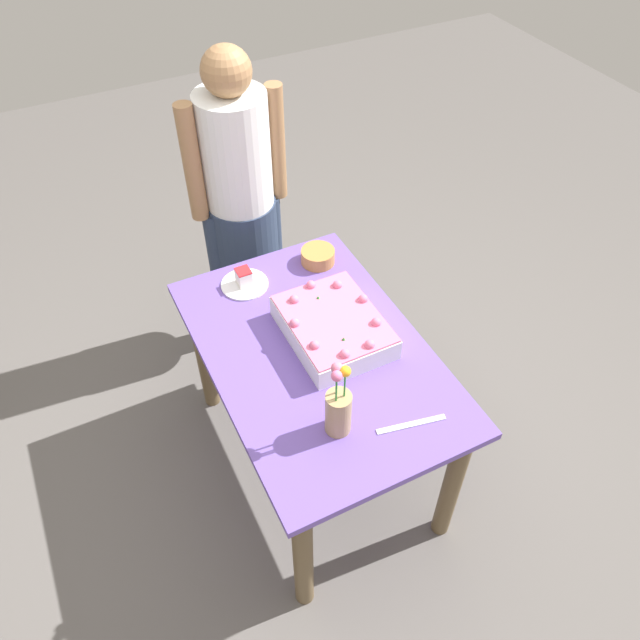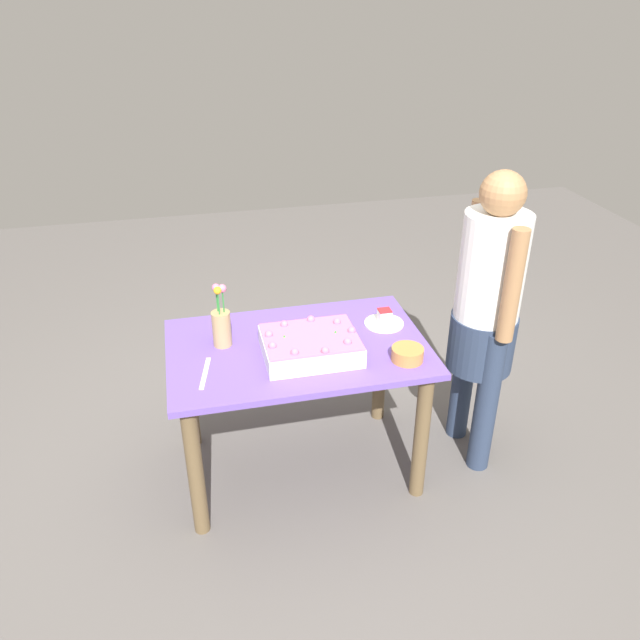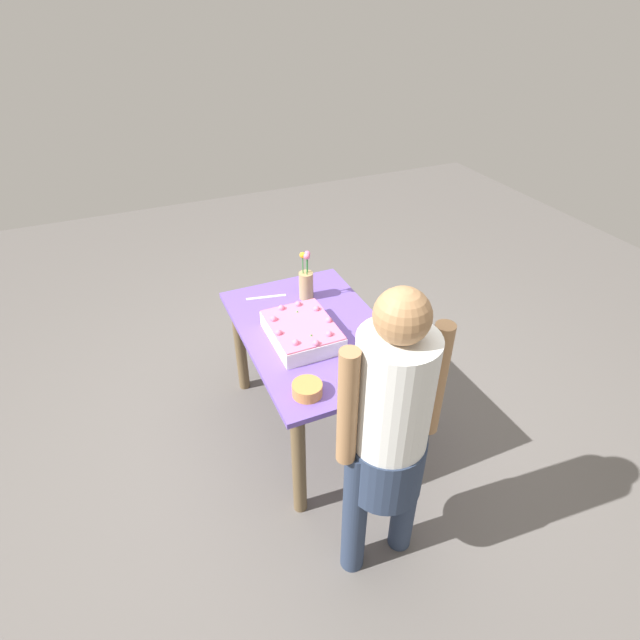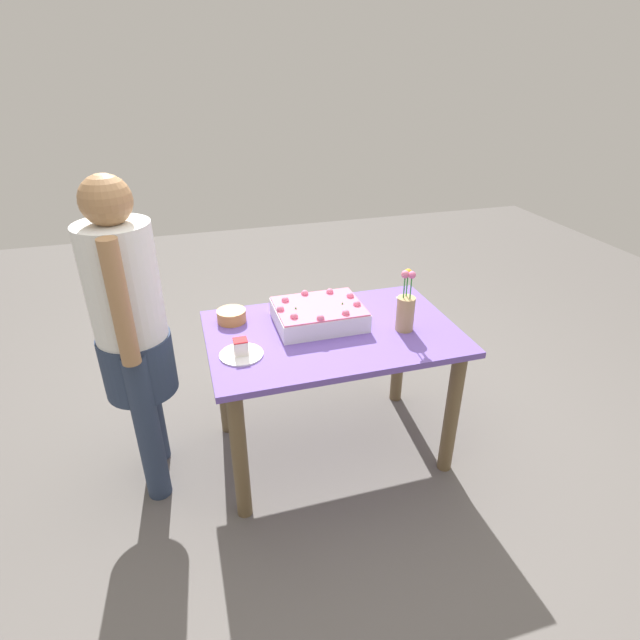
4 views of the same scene
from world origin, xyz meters
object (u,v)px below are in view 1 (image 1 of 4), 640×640
at_px(flower_vase, 338,409).
at_px(fruit_bowl, 318,256).
at_px(serving_plate_with_slice, 244,281).
at_px(person_standing, 239,191).
at_px(cake_knife, 411,424).
at_px(sheet_cake, 333,326).

distance_m(flower_vase, fruit_bowl, 0.84).
xyz_separation_m(serving_plate_with_slice, fruit_bowl, (-0.00, -0.33, 0.01)).
distance_m(flower_vase, person_standing, 1.23).
distance_m(serving_plate_with_slice, cake_knife, 0.90).
bearing_deg(fruit_bowl, sheet_cake, 161.24).
relative_size(cake_knife, fruit_bowl, 1.68).
distance_m(fruit_bowl, person_standing, 0.48).
bearing_deg(serving_plate_with_slice, flower_vase, -178.87).
bearing_deg(person_standing, cake_knife, 3.22).
xyz_separation_m(serving_plate_with_slice, flower_vase, (-0.78, -0.02, 0.08)).
height_order(cake_knife, person_standing, person_standing).
relative_size(flower_vase, fruit_bowl, 2.14).
height_order(serving_plate_with_slice, cake_knife, serving_plate_with_slice).
height_order(sheet_cake, cake_knife, sheet_cake).
height_order(sheet_cake, serving_plate_with_slice, sheet_cake).
xyz_separation_m(sheet_cake, serving_plate_with_slice, (0.41, 0.19, -0.03)).
bearing_deg(person_standing, serving_plate_with_slice, -20.20).
xyz_separation_m(sheet_cake, flower_vase, (-0.37, 0.18, 0.06)).
xyz_separation_m(flower_vase, person_standing, (1.22, -0.15, 0.03)).
bearing_deg(sheet_cake, cake_knife, -174.48).
height_order(serving_plate_with_slice, flower_vase, flower_vase).
distance_m(cake_knife, person_standing, 1.32).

